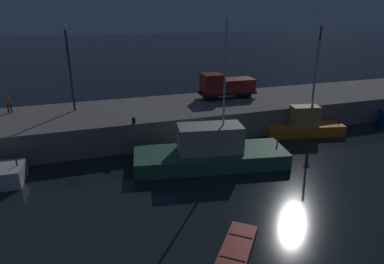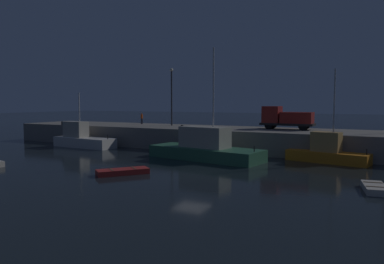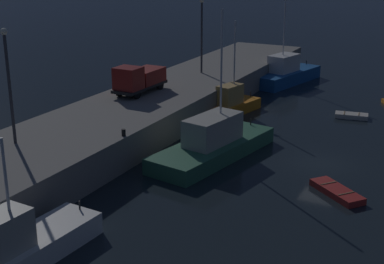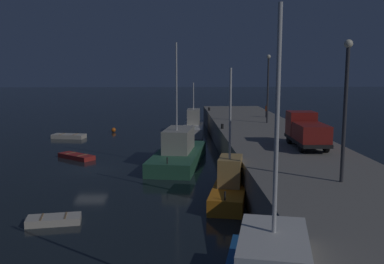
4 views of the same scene
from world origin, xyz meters
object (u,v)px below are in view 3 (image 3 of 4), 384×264
Objects in this scene: lamp_post_west at (9,77)px; lamp_post_east at (202,30)px; fishing_trawler_red at (20,246)px; rowboat_white_mid at (351,116)px; utility_truck at (139,79)px; bollard_central at (124,132)px; fishing_boat_white at (285,73)px; fishing_boat_blue at (213,143)px; rowboat_blue_far at (337,192)px; fishing_boat_orange at (230,104)px.

lamp_post_east is (24.77, -1.22, -0.02)m from lamp_post_west.
rowboat_white_mid is (31.96, -8.76, -0.81)m from fishing_trawler_red.
utility_truck reaches higher than rowboat_white_mid.
lamp_post_west reaches higher than lamp_post_east.
lamp_post_east is 21.15m from bollard_central.
bollard_central is at bearing 176.99° from fishing_boat_white.
fishing_boat_white is at bearing 42.80° from rowboat_white_mid.
lamp_post_west is (-9.33, 9.77, 5.73)m from fishing_boat_blue.
lamp_post_east is (-9.54, 5.76, 5.68)m from fishing_boat_white.
rowboat_white_mid is 0.78× the size of rowboat_blue_far.
utility_truck is at bearing 60.61° from fishing_boat_blue.
lamp_post_east is at bearing 11.41° from fishing_trawler_red.
fishing_boat_white is at bearing 1.17° from fishing_trawler_red.
fishing_boat_blue is 1.58× the size of lamp_post_west.
fishing_trawler_red reaches higher than rowboat_blue_far.
fishing_boat_white is 30.06m from rowboat_blue_far.
fishing_trawler_red is 12.62m from lamp_post_west.
lamp_post_west is (-6.91, 19.32, 6.57)m from rowboat_blue_far.
bollard_central is (-19.47, 11.19, 2.46)m from rowboat_white_mid.
lamp_post_west is 15.79× the size of bollard_central.
rowboat_white_mid is at bearing -68.52° from fishing_boat_orange.
rowboat_blue_far is 0.52× the size of lamp_post_east.
rowboat_white_mid is at bearing -137.20° from fishing_boat_white.
fishing_trawler_red is at bearing 173.65° from fishing_boat_blue.
rowboat_white_mid is 22.59m from bollard_central.
fishing_boat_orange reaches higher than rowboat_blue_far.
fishing_boat_orange is 21.79m from lamp_post_west.
fishing_trawler_red is at bearing -168.59° from lamp_post_east.
fishing_boat_white is at bearing -31.12° from lamp_post_east.
fishing_trawler_red is 33.96m from lamp_post_east.
lamp_post_west is (-23.92, 16.59, 6.58)m from rowboat_white_mid.
rowboat_blue_far is 0.52× the size of lamp_post_west.
fishing_boat_orange is at bearing 178.15° from fishing_boat_white.
fishing_trawler_red is 0.80× the size of fishing_boat_white.
lamp_post_west reaches higher than rowboat_white_mid.
utility_truck is 11.65m from bollard_central.
fishing_boat_blue is at bearing -46.31° from lamp_post_west.
lamp_post_west reaches higher than bollard_central.
rowboat_blue_far is 14.34m from bollard_central.
lamp_post_east reaches higher than bollard_central.
fishing_boat_orange is 1.44× the size of utility_truck.
lamp_post_east is at bearing 86.84° from rowboat_white_mid.
lamp_post_east is 1.26× the size of utility_truck.
bollard_central is (-4.89, 4.36, 1.60)m from fishing_boat_blue.
lamp_post_east reaches higher than rowboat_white_mid.
fishing_trawler_red is 1.44× the size of utility_truck.
rowboat_blue_far is (14.95, -11.49, -0.80)m from fishing_trawler_red.
fishing_boat_blue is 1.40× the size of fishing_boat_orange.
fishing_boat_blue reaches higher than bollard_central.
fishing_boat_blue is at bearing -151.01° from lamp_post_east.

